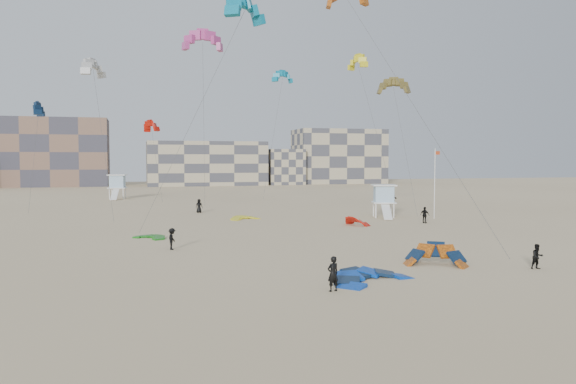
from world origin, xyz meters
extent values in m
plane|color=#D1B98C|center=(0.00, 0.00, 0.00)|extent=(320.00, 320.00, 0.00)
imported|color=black|center=(1.42, 1.55, 0.96)|extent=(0.80, 0.64, 1.91)
imported|color=black|center=(16.33, 3.89, 0.82)|extent=(0.84, 0.67, 1.64)
imported|color=black|center=(-6.10, 18.10, 0.86)|extent=(0.95, 1.25, 1.71)
imported|color=black|center=(22.33, 29.51, 0.92)|extent=(0.98, 1.14, 1.84)
imported|color=black|center=(-0.72, 48.50, 0.92)|extent=(0.96, 0.69, 1.84)
imported|color=black|center=(31.02, 55.51, 0.85)|extent=(1.21, 1.61, 1.69)
cylinder|color=#3F3F3F|center=(-4.27, 20.43, 10.15)|extent=(8.64, 2.43, 18.31)
cylinder|color=#3F3F3F|center=(12.62, 14.86, 12.16)|extent=(1.43, 24.47, 22.33)
cylinder|color=#3F3F3F|center=(-11.84, 31.51, 8.59)|extent=(1.95, 4.20, 15.19)
cylinder|color=#3F3F3F|center=(-0.45, 44.50, 11.07)|extent=(0.81, 5.88, 20.14)
cylinder|color=#3F3F3F|center=(21.22, 32.40, 8.47)|extent=(1.11, 8.51, 14.95)
cylinder|color=#3F3F3F|center=(26.37, 51.81, 11.06)|extent=(7.60, 3.13, 20.13)
cylinder|color=#3F3F3F|center=(-20.81, 47.66, 7.27)|extent=(0.23, 10.29, 12.55)
cylinder|color=#3F3F3F|center=(11.61, 57.32, 10.34)|extent=(3.26, 0.51, 18.69)
cylinder|color=#3F3F3F|center=(-5.75, 60.98, 6.65)|extent=(1.20, 10.04, 11.33)
cube|color=white|center=(20.63, 36.68, 1.84)|extent=(3.43, 3.43, 0.14)
cube|color=#9DBFD7|center=(20.63, 36.68, 2.90)|extent=(2.82, 2.82, 1.97)
cube|color=white|center=(20.63, 36.68, 3.96)|extent=(3.56, 3.56, 0.16)
cube|color=white|center=(20.63, 34.02, 0.89)|extent=(1.74, 2.96, 1.63)
cube|color=white|center=(-12.07, 78.78, 2.02)|extent=(3.42, 3.42, 0.15)
cube|color=#9DBFD7|center=(-12.07, 78.78, 3.18)|extent=(2.81, 2.81, 2.16)
cube|color=white|center=(-12.07, 78.78, 4.34)|extent=(3.54, 3.54, 0.17)
cube|color=white|center=(-12.07, 75.86, 0.97)|extent=(1.50, 3.19, 1.79)
cylinder|color=white|center=(25.88, 33.67, 4.22)|extent=(0.11, 0.11, 8.43)
cube|color=#AF3917|center=(26.20, 33.67, 7.91)|extent=(0.63, 0.02, 0.42)
cube|color=brown|center=(-30.00, 134.00, 9.00)|extent=(28.00, 14.00, 18.00)
cube|color=tan|center=(10.00, 130.00, 6.00)|extent=(32.00, 16.00, 12.00)
cube|color=tan|center=(50.00, 132.00, 8.00)|extent=(26.00, 14.00, 16.00)
cube|color=tan|center=(32.00, 128.00, 5.00)|extent=(10.00, 10.00, 10.00)
camera|label=1|loc=(-8.75, -26.71, 7.12)|focal=35.00mm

